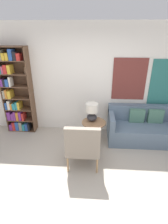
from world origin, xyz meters
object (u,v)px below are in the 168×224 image
at_px(bookshelf, 15,95).
at_px(armchair, 83,145).
at_px(couch, 145,128).
at_px(table_lamp, 92,111).
at_px(side_table, 94,124).

bearing_deg(bookshelf, armchair, -36.55).
distance_m(couch, table_lamp, 1.43).
height_order(armchair, table_lamp, table_lamp).
bearing_deg(armchair, table_lamp, 81.05).
bearing_deg(table_lamp, armchair, -98.95).
distance_m(armchair, side_table, 0.87).
bearing_deg(table_lamp, couch, 8.63).
height_order(bookshelf, couch, bookshelf).
bearing_deg(side_table, armchair, -102.84).
relative_size(side_table, table_lamp, 1.34).
bearing_deg(bookshelf, couch, -4.21).
distance_m(armchair, table_lamp, 0.96).
relative_size(bookshelf, couch, 1.19).
distance_m(side_table, table_lamp, 0.31).
xyz_separation_m(bookshelf, side_table, (2.02, -0.51, -0.50)).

